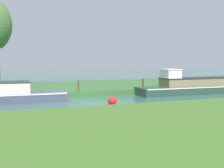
# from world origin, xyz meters

# --- Properties ---
(ground_plane) EXTENTS (120.00, 120.00, 0.00)m
(ground_plane) POSITION_xyz_m (0.00, 0.00, 0.00)
(ground_plane) COLOR #355851
(riverbank_far) EXTENTS (72.00, 10.00, 0.40)m
(riverbank_far) POSITION_xyz_m (0.00, 7.00, 0.20)
(riverbank_far) COLOR #325B2F
(riverbank_far) RESTS_ON ground_plane
(riverbank_near) EXTENTS (72.00, 10.00, 0.40)m
(riverbank_near) POSITION_xyz_m (0.00, -9.00, 0.20)
(riverbank_near) COLOR #395F22
(riverbank_near) RESTS_ON ground_plane
(forest_barge) EXTENTS (9.58, 1.94, 1.84)m
(forest_barge) POSITION_xyz_m (9.41, 1.20, 0.57)
(forest_barge) COLOR #233F32
(forest_barge) RESTS_ON ground_plane
(mooring_post_near) EXTENTS (0.15, 0.15, 0.72)m
(mooring_post_near) POSITION_xyz_m (5.22, 2.34, 0.76)
(mooring_post_near) COLOR #4E382B
(mooring_post_near) RESTS_ON riverbank_far
(mooring_post_far) EXTENTS (0.12, 0.12, 0.74)m
(mooring_post_far) POSITION_xyz_m (0.37, 2.34, 0.77)
(mooring_post_far) COLOR brown
(mooring_post_far) RESTS_ON riverbank_far
(channel_buoy) EXTENTS (0.48, 0.48, 0.48)m
(channel_buoy) POSITION_xyz_m (1.21, -1.85, 0.24)
(channel_buoy) COLOR red
(channel_buoy) RESTS_ON ground_plane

